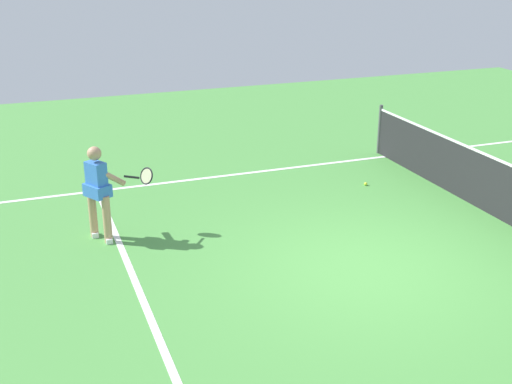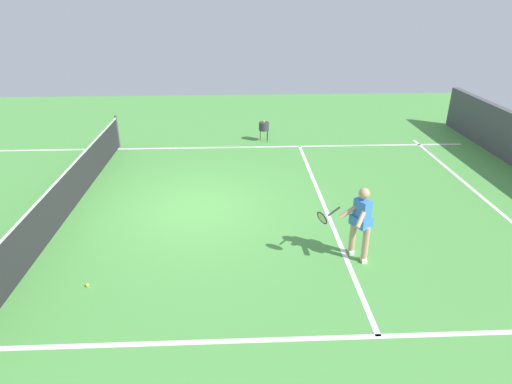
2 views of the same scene
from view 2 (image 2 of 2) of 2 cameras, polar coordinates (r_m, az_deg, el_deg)
The scene contains 9 objects.
ground_plane at distance 11.04m, azimuth -7.93°, elevation -2.10°, with size 26.09×26.09×0.00m, color #4C9342.
baseline_marking at distance 12.74m, azimuth 28.13°, elevation -1.17°, with size 10.25×0.10×0.01m, color white.
service_line_marking at distance 11.20m, azimuth 8.92°, elevation -1.74°, with size 9.25×0.10×0.01m, color white.
sideline_left_marking at distance 7.25m, azimuth -11.06°, elevation -18.86°, with size 0.10×18.07×0.01m, color white.
sideline_right_marking at distance 15.29m, azimuth -6.52°, elevation 5.80°, with size 0.10×18.07×0.01m, color white.
court_net at distance 11.53m, azimuth -23.39°, elevation 0.06°, with size 9.93×0.08×1.11m.
tennis_player at distance 8.82m, azimuth 13.44°, elevation -3.70°, with size 0.68×1.14×1.55m.
tennis_ball_near at distance 8.77m, azimuth -21.22°, elevation -11.30°, with size 0.07×0.07×0.07m, color #D1E533.
ball_hopper at distance 15.76m, azimuth 1.06°, elevation 8.60°, with size 0.36×0.36×0.74m.
Camera 2 is at (-9.80, -1.09, 4.97)m, focal length 30.51 mm.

